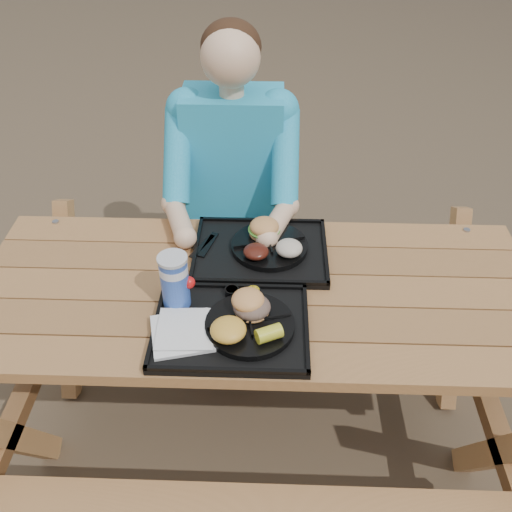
{
  "coord_description": "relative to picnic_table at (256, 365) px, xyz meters",
  "views": [
    {
      "loc": [
        0.05,
        -1.35,
        1.96
      ],
      "look_at": [
        0.0,
        0.0,
        0.88
      ],
      "focal_mm": 40.0,
      "sensor_mm": 36.0,
      "label": 1
    }
  ],
  "objects": [
    {
      "name": "condiment_mustard",
      "position": [
        -0.01,
        -0.06,
        0.41
      ],
      "size": [
        0.05,
        0.05,
        0.03
      ],
      "primitive_type": "cylinder",
      "color": "yellow",
      "rests_on": "tray_near"
    },
    {
      "name": "tray_near",
      "position": [
        -0.07,
        -0.19,
        0.39
      ],
      "size": [
        0.45,
        0.35,
        0.02
      ],
      "primitive_type": "cube",
      "color": "black",
      "rests_on": "picnic_table"
    },
    {
      "name": "diner",
      "position": [
        -0.11,
        0.62,
        0.27
      ],
      "size": [
        0.48,
        0.84,
        1.28
      ],
      "primitive_type": null,
      "color": "#1AB7AE",
      "rests_on": "ground"
    },
    {
      "name": "picnic_table",
      "position": [
        0.0,
        0.0,
        0.0
      ],
      "size": [
        1.8,
        1.49,
        0.75
      ],
      "primitive_type": null,
      "color": "#999999",
      "rests_on": "ground"
    },
    {
      "name": "plate_far",
      "position": [
        0.04,
        0.18,
        0.41
      ],
      "size": [
        0.26,
        0.26,
        0.02
      ],
      "primitive_type": "cylinder",
      "color": "black",
      "rests_on": "tray_far"
    },
    {
      "name": "cutlery_far",
      "position": [
        -0.17,
        0.19,
        0.4
      ],
      "size": [
        0.06,
        0.14,
        0.01
      ],
      "primitive_type": "cube",
      "rotation": [
        0.0,
        0.0,
        -0.28
      ],
      "color": "black",
      "rests_on": "tray_far"
    },
    {
      "name": "corn_cob",
      "position": [
        0.04,
        -0.26,
        0.44
      ],
      "size": [
        0.1,
        0.1,
        0.04
      ],
      "primitive_type": null,
      "rotation": [
        0.0,
        0.0,
        0.44
      ],
      "color": "yellow",
      "rests_on": "plate_near"
    },
    {
      "name": "soda_cup",
      "position": [
        -0.24,
        -0.1,
        0.48
      ],
      "size": [
        0.08,
        0.08,
        0.17
      ],
      "primitive_type": "cylinder",
      "color": "#163EA5",
      "rests_on": "tray_near"
    },
    {
      "name": "ground",
      "position": [
        0.0,
        0.0,
        -0.38
      ],
      "size": [
        60.0,
        60.0,
        0.0
      ],
      "primitive_type": "plane",
      "color": "#999999",
      "rests_on": "ground"
    },
    {
      "name": "condiment_bbq",
      "position": [
        -0.07,
        -0.06,
        0.41
      ],
      "size": [
        0.04,
        0.04,
        0.03
      ],
      "primitive_type": "cylinder",
      "color": "black",
      "rests_on": "tray_near"
    },
    {
      "name": "mac_cheese",
      "position": [
        -0.07,
        -0.25,
        0.44
      ],
      "size": [
        0.1,
        0.1,
        0.05
      ],
      "primitive_type": "ellipsoid",
      "color": "gold",
      "rests_on": "plate_near"
    },
    {
      "name": "burger",
      "position": [
        0.02,
        0.23,
        0.46
      ],
      "size": [
        0.1,
        0.1,
        0.09
      ],
      "primitive_type": null,
      "color": "#DC914D",
      "rests_on": "plate_far"
    },
    {
      "name": "potato_salad",
      "position": [
        0.1,
        0.13,
        0.44
      ],
      "size": [
        0.09,
        0.09,
        0.05
      ],
      "primitive_type": "ellipsoid",
      "color": "beige",
      "rests_on": "plate_far"
    },
    {
      "name": "baked_beans",
      "position": [
        -0.0,
        0.11,
        0.43
      ],
      "size": [
        0.08,
        0.08,
        0.04
      ],
      "primitive_type": "ellipsoid",
      "color": "#48170E",
      "rests_on": "plate_far"
    },
    {
      "name": "tray_far",
      "position": [
        0.01,
        0.17,
        0.39
      ],
      "size": [
        0.45,
        0.35,
        0.02
      ],
      "primitive_type": "cube",
      "color": "black",
      "rests_on": "picnic_table"
    },
    {
      "name": "napkin_stack",
      "position": [
        -0.2,
        -0.23,
        0.4
      ],
      "size": [
        0.21,
        0.21,
        0.02
      ],
      "primitive_type": "cube",
      "rotation": [
        0.0,
        0.0,
        0.24
      ],
      "color": "white",
      "rests_on": "tray_near"
    },
    {
      "name": "plate_near",
      "position": [
        -0.01,
        -0.19,
        0.41
      ],
      "size": [
        0.26,
        0.26,
        0.02
      ],
      "primitive_type": "cylinder",
      "color": "black",
      "rests_on": "tray_near"
    },
    {
      "name": "sandwich",
      "position": [
        -0.01,
        -0.15,
        0.47
      ],
      "size": [
        0.1,
        0.1,
        0.11
      ],
      "primitive_type": null,
      "color": "#E39650",
      "rests_on": "plate_near"
    }
  ]
}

